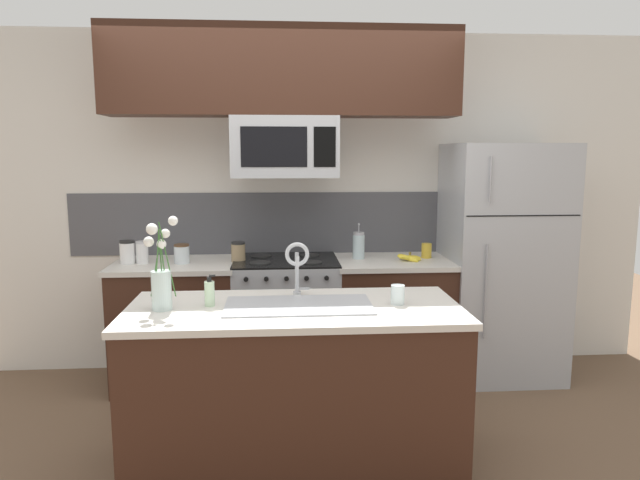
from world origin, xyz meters
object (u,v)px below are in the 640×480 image
(refrigerator, at_px, (501,261))
(storage_jar_short, at_px, (182,254))
(storage_jar_squat, at_px, (238,252))
(french_press, at_px, (359,245))
(stove_range, at_px, (286,320))
(drinking_glass, at_px, (398,295))
(sink_faucet, at_px, (297,261))
(storage_jar_medium, at_px, (142,252))
(storage_jar_tall, at_px, (127,252))
(banana_bunch, at_px, (410,258))
(microwave, at_px, (285,147))
(dish_soap_bottle, at_px, (210,293))
(flower_vase, at_px, (161,281))
(coffee_tin, at_px, (426,251))

(refrigerator, height_order, storage_jar_short, refrigerator)
(storage_jar_squat, xyz_separation_m, french_press, (0.89, 0.06, 0.03))
(stove_range, bearing_deg, refrigerator, 0.70)
(drinking_glass, bearing_deg, sink_faucet, 159.38)
(stove_range, bearing_deg, storage_jar_short, -177.72)
(refrigerator, relative_size, storage_jar_medium, 10.94)
(storage_jar_squat, bearing_deg, storage_jar_tall, -179.28)
(storage_jar_medium, height_order, banana_bunch, storage_jar_medium)
(stove_range, distance_m, storage_jar_squat, 0.62)
(microwave, height_order, dish_soap_bottle, microwave)
(french_press, height_order, flower_vase, flower_vase)
(microwave, bearing_deg, stove_range, 90.16)
(sink_faucet, xyz_separation_m, flower_vase, (-0.69, -0.21, -0.05))
(stove_range, distance_m, storage_jar_medium, 1.15)
(coffee_tin, bearing_deg, dish_soap_bottle, -139.33)
(refrigerator, xyz_separation_m, coffee_tin, (-0.57, 0.03, 0.08))
(stove_range, xyz_separation_m, dish_soap_bottle, (-0.41, -1.21, 0.52))
(microwave, relative_size, french_press, 2.79)
(storage_jar_short, bearing_deg, coffee_tin, 2.53)
(dish_soap_bottle, bearing_deg, storage_jar_medium, 117.25)
(sink_faucet, relative_size, flower_vase, 0.64)
(banana_bunch, distance_m, flower_vase, 1.97)
(banana_bunch, xyz_separation_m, coffee_tin, (0.15, 0.11, 0.03))
(storage_jar_medium, distance_m, french_press, 1.57)
(microwave, height_order, coffee_tin, microwave)
(storage_jar_medium, relative_size, dish_soap_bottle, 0.98)
(storage_jar_short, bearing_deg, storage_jar_squat, 3.73)
(stove_range, bearing_deg, coffee_tin, 2.70)
(stove_range, distance_m, banana_bunch, 1.03)
(coffee_tin, distance_m, flower_vase, 2.15)
(storage_jar_short, relative_size, flower_vase, 0.29)
(french_press, bearing_deg, storage_jar_tall, -177.49)
(storage_jar_squat, xyz_separation_m, sink_faucet, (0.39, -1.05, 0.13))
(storage_jar_squat, relative_size, french_press, 0.54)
(storage_jar_short, relative_size, sink_faucet, 0.45)
(banana_bunch, relative_size, dish_soap_bottle, 1.16)
(refrigerator, relative_size, drinking_glass, 17.19)
(storage_jar_short, relative_size, banana_bunch, 0.72)
(stove_range, relative_size, storage_jar_medium, 5.77)
(banana_bunch, xyz_separation_m, drinking_glass, (-0.34, -1.19, 0.03))
(storage_jar_short, height_order, storage_jar_squat, storage_jar_squat)
(storage_jar_tall, height_order, french_press, french_press)
(dish_soap_bottle, distance_m, drinking_glass, 0.98)
(stove_range, height_order, french_press, french_press)
(storage_jar_tall, xyz_separation_m, storage_jar_squat, (0.79, 0.01, -0.01))
(banana_bunch, xyz_separation_m, sink_faucet, (-0.86, -0.99, 0.18))
(coffee_tin, bearing_deg, refrigerator, -3.03)
(banana_bunch, distance_m, coffee_tin, 0.19)
(banana_bunch, xyz_separation_m, flower_vase, (-1.55, -1.20, 0.13))
(flower_vase, bearing_deg, stove_range, 63.03)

